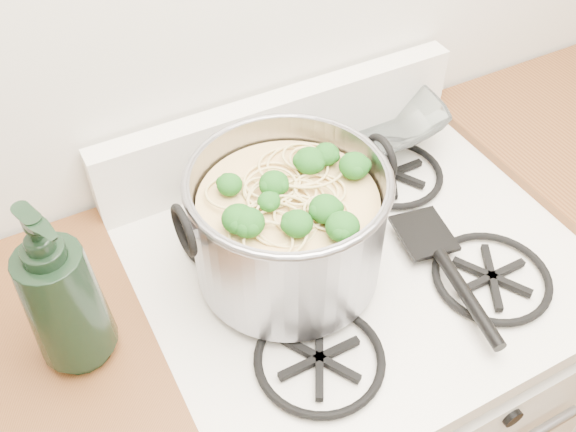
{
  "coord_description": "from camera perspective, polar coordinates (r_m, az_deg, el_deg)",
  "views": [
    {
      "loc": [
        -0.46,
        0.67,
        1.77
      ],
      "look_at": [
        -0.13,
        1.29,
        1.05
      ],
      "focal_mm": 40.0,
      "sensor_mm": 36.0,
      "label": 1
    }
  ],
  "objects": [
    {
      "name": "stock_pot",
      "position": [
        1.03,
        0.0,
        -0.91
      ],
      "size": [
        0.35,
        0.32,
        0.22
      ],
      "color": "gray",
      "rests_on": "gas_range"
    },
    {
      "name": "glass_bowl",
      "position": [
        1.36,
        6.76,
        7.9
      ],
      "size": [
        0.12,
        0.12,
        0.03
      ],
      "primitive_type": "imported",
      "rotation": [
        0.0,
        0.0,
        0.04
      ],
      "color": "white",
      "rests_on": "gas_range"
    },
    {
      "name": "gas_range",
      "position": [
        1.53,
        5.04,
        -15.16
      ],
      "size": [
        0.76,
        0.66,
        0.92
      ],
      "color": "white",
      "rests_on": "ground"
    },
    {
      "name": "spatula",
      "position": [
        1.17,
        12.04,
        -1.27
      ],
      "size": [
        0.34,
        0.36,
        0.02
      ],
      "primitive_type": null,
      "rotation": [
        0.0,
        0.0,
        -0.17
      ],
      "color": "black",
      "rests_on": "gas_range"
    },
    {
      "name": "bottle",
      "position": [
        0.94,
        -19.72,
        -6.11
      ],
      "size": [
        0.15,
        0.15,
        0.3
      ],
      "primitive_type": "imported",
      "rotation": [
        0.0,
        0.0,
        0.34
      ],
      "color": "black",
      "rests_on": "counter_left"
    }
  ]
}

